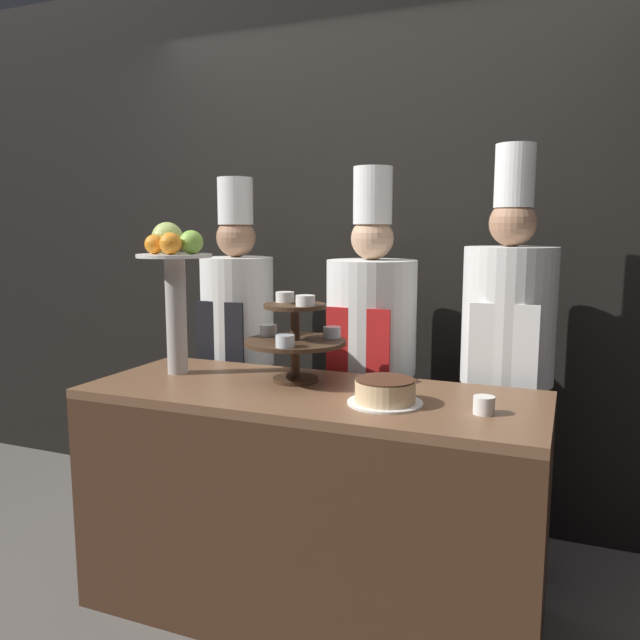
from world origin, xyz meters
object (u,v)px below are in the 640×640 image
tiered_stand (295,335)px  fruit_pedestal (174,270)px  cake_round (385,392)px  cup_white (484,405)px  chef_center_right (507,351)px  chef_center_left (371,350)px  chef_left (238,338)px

tiered_stand → fruit_pedestal: fruit_pedestal is taller
tiered_stand → cake_round: (0.42, -0.18, -0.14)m
cup_white → chef_center_right: (0.01, 0.66, 0.06)m
fruit_pedestal → chef_center_left: bearing=38.6°
tiered_stand → cup_white: 0.78m
cake_round → cup_white: (0.33, 0.01, -0.01)m
tiered_stand → fruit_pedestal: bearing=-174.4°
cake_round → chef_center_right: (0.33, 0.66, 0.05)m
chef_center_right → tiered_stand: bearing=-147.1°
chef_center_left → chef_center_right: (0.59, -0.00, 0.04)m
tiered_stand → chef_left: size_ratio=0.23×
fruit_pedestal → chef_center_right: (1.27, 0.54, -0.34)m
tiered_stand → chef_center_left: (0.16, 0.49, -0.14)m
cake_round → chef_left: bearing=145.0°
cup_white → chef_center_right: 0.66m
cake_round → chef_left: size_ratio=0.15×
fruit_pedestal → cup_white: size_ratio=8.97×
cake_round → fruit_pedestal: bearing=172.2°
cake_round → cup_white: cake_round is taller
chef_left → chef_center_left: chef_center_left is taller
tiered_stand → cup_white: (0.75, -0.17, -0.15)m
fruit_pedestal → chef_center_right: chef_center_right is taller
cake_round → chef_center_left: (-0.26, 0.66, 0.01)m
tiered_stand → chef_center_left: chef_center_left is taller
chef_left → chef_center_left: size_ratio=0.99×
tiered_stand → chef_left: 0.73m
chef_center_left → chef_center_right: bearing=-0.0°
tiered_stand → chef_center_right: size_ratio=0.22×
chef_center_left → tiered_stand: bearing=-107.9°
tiered_stand → cup_white: bearing=-13.0°
cake_round → cup_white: bearing=1.0°
chef_left → chef_center_left: (0.69, -0.00, -0.01)m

